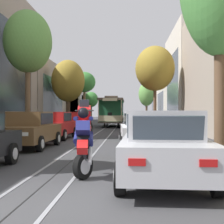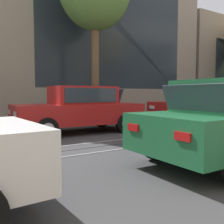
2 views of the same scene
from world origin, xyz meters
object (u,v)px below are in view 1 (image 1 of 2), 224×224
Objects in this scene: street_tree_kerb_right_mid at (146,94)px; motorcycle_with_rider at (84,136)px; parked_car_maroon_fourth_right at (137,121)px; street_tree_kerb_right_second at (155,69)px; parked_car_silver_near_right at (163,146)px; parked_car_black_fifth_right at (135,120)px; street_tree_kerb_left_fourth at (84,83)px; street_tree_kerb_left_far at (91,100)px; pedestrian_on_left_pavement at (51,120)px; parked_car_red_mid_left at (55,125)px; street_tree_kerb_left_second at (28,42)px; street_tree_kerb_left_mid at (68,81)px; cable_car_trolley at (112,111)px; pedestrian_on_right_pavement at (75,118)px; parked_car_red_fourth_left at (73,122)px; parked_car_brown_second_left at (30,130)px; parked_car_white_second_right at (143,130)px; parked_car_white_sixth_right at (134,119)px; parked_car_green_mid_right at (142,125)px.

motorcycle_with_rider is (-3.82, -41.59, -3.32)m from street_tree_kerb_right_mid.
street_tree_kerb_right_second reaches higher than parked_car_maroon_fourth_right.
street_tree_kerb_right_mid is (1.96, 42.13, 3.50)m from parked_car_silver_near_right.
parked_car_black_fifth_right is 0.60× the size of street_tree_kerb_left_fourth.
pedestrian_on_left_pavement is at bearing -90.45° from street_tree_kerb_left_far.
parked_car_maroon_fourth_right is 0.71× the size of street_tree_kerb_right_mid.
street_tree_kerb_left_far is (-2.14, 36.83, 2.92)m from parked_car_red_mid_left.
street_tree_kerb_left_second is (-2.18, 1.81, 5.29)m from parked_car_red_mid_left.
street_tree_kerb_right_mid reaches higher than parked_car_red_mid_left.
street_tree_kerb_left_mid is 4.36× the size of pedestrian_on_left_pavement.
street_tree_kerb_left_mid is at bearing -119.26° from street_tree_kerb_right_mid.
cable_car_trolley reaches higher than parked_car_black_fifth_right.
cable_car_trolley is at bearing -39.56° from pedestrian_on_right_pavement.
pedestrian_on_left_pavement is (-7.39, 0.84, 0.11)m from parked_car_maroon_fourth_right.
pedestrian_on_right_pavement is at bearing 93.75° from street_tree_kerb_left_mid.
street_tree_kerb_right_mid reaches higher than parked_car_red_fourth_left.
parked_car_brown_second_left is at bearing 127.35° from parked_car_silver_near_right.
street_tree_kerb_left_far is at bearing 99.56° from parked_car_white_second_right.
parked_car_silver_near_right is 29.26m from cable_car_trolley.
street_tree_kerb_left_mid is at bearing -139.41° from parked_car_white_sixth_right.
parked_car_red_mid_left is 27.03m from street_tree_kerb_left_fourth.
street_tree_kerb_left_second is at bearing 112.79° from motorcycle_with_rider.
parked_car_black_fifth_right is 0.99× the size of parked_car_white_sixth_right.
motorcycle_with_rider is at bearing 163.98° from parked_car_silver_near_right.
parked_car_white_second_right is 25.57m from parked_car_white_sixth_right.
street_tree_kerb_left_fourth is at bearing 97.72° from motorcycle_with_rider.
parked_car_white_sixth_right is (0.10, 25.57, 0.00)m from parked_car_white_second_right.
street_tree_kerb_left_second is at bearing -135.28° from street_tree_kerb_right_second.
pedestrian_on_right_pavement is at bearing 96.33° from parked_car_red_mid_left.
parked_car_green_mid_right is 0.58× the size of street_tree_kerb_right_second.
parked_car_brown_second_left is 22.64m from cable_car_trolley.
parked_car_green_mid_right is at bearing -93.73° from street_tree_kerb_right_mid.
parked_car_green_mid_right is at bearing -46.79° from pedestrian_on_left_pavement.
parked_car_red_mid_left is 12.66m from parked_car_silver_near_right.
parked_car_white_sixth_right is 18.10m from street_tree_kerb_left_far.
parked_car_silver_near_right is 1.00× the size of parked_car_white_sixth_right.
street_tree_kerb_right_second reaches higher than parked_car_white_sixth_right.
parked_car_green_mid_right reaches higher than pedestrian_on_right_pavement.
motorcycle_with_rider is at bearing -98.95° from parked_car_green_mid_right.
street_tree_kerb_right_mid is (9.19, -6.30, 0.58)m from street_tree_kerb_left_far.
street_tree_kerb_left_fourth is 6.96m from pedestrian_on_right_pavement.
motorcycle_with_rider reaches higher than parked_car_green_mid_right.
street_tree_kerb_left_far is (-7.23, 48.42, 2.92)m from parked_car_silver_near_right.
street_tree_kerb_left_second reaches higher than street_tree_kerb_right_second.
pedestrian_on_left_pavement is (-2.39, 3.09, 0.11)m from parked_car_red_fourth_left.
pedestrian_on_left_pavement is (-9.06, -1.65, -4.60)m from street_tree_kerb_right_second.
motorcycle_with_rider is (-1.73, -25.48, 0.18)m from parked_car_black_fifth_right.
parked_car_black_fifth_right is 25.53m from motorcycle_with_rider.
cable_car_trolley is (4.44, 3.04, -3.12)m from street_tree_kerb_left_mid.
parked_car_red_mid_left is 2.36× the size of motorcycle_with_rider.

